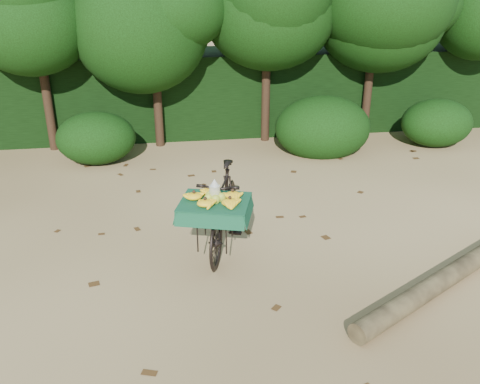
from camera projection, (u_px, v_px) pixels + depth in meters
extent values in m
plane|color=tan|center=(308.00, 264.00, 6.44)|extent=(80.00, 80.00, 0.00)
imported|color=black|center=(224.00, 209.00, 6.65)|extent=(1.05, 1.93, 1.12)
cube|color=black|center=(215.00, 203.00, 5.96)|extent=(0.53, 0.59, 0.03)
cube|color=#155138|center=(215.00, 202.00, 5.95)|extent=(0.96, 0.88, 0.01)
ellipsoid|color=#A0AB29|center=(221.00, 197.00, 5.92)|extent=(0.11, 0.09, 0.12)
ellipsoid|color=#A0AB29|center=(218.00, 195.00, 5.98)|extent=(0.11, 0.09, 0.12)
ellipsoid|color=#A0AB29|center=(210.00, 195.00, 5.97)|extent=(0.11, 0.09, 0.12)
ellipsoid|color=#A0AB29|center=(209.00, 198.00, 5.90)|extent=(0.11, 0.09, 0.12)
ellipsoid|color=#A0AB29|center=(216.00, 199.00, 5.87)|extent=(0.11, 0.09, 0.12)
cylinder|color=#EAE5C6|center=(215.00, 193.00, 5.92)|extent=(0.13, 0.13, 0.17)
cylinder|color=brown|center=(446.00, 278.00, 5.93)|extent=(2.91, 1.82, 0.23)
cube|color=black|center=(236.00, 90.00, 11.80)|extent=(26.00, 1.80, 1.80)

